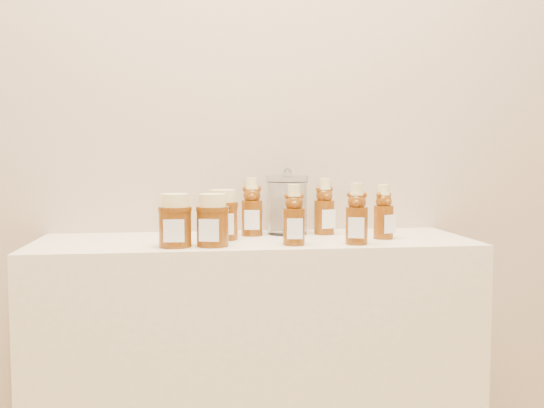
{
  "coord_description": "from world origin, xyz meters",
  "views": [
    {
      "loc": [
        -0.17,
        -0.11,
        1.13
      ],
      "look_at": [
        0.04,
        1.52,
        1.0
      ],
      "focal_mm": 40.0,
      "sensor_mm": 36.0,
      "label": 1
    }
  ],
  "objects": [
    {
      "name": "bear_bottle_back_mid",
      "position": [
        0.21,
        1.63,
        0.99
      ],
      "size": [
        0.08,
        0.08,
        0.19
      ],
      "primitive_type": null,
      "rotation": [
        0.0,
        0.0,
        0.22
      ],
      "color": "#592707",
      "rests_on": "display_table"
    },
    {
      "name": "bear_bottle_back_right",
      "position": [
        0.36,
        1.51,
        0.99
      ],
      "size": [
        0.08,
        0.08,
        0.17
      ],
      "primitive_type": null,
      "rotation": [
        0.0,
        0.0,
        0.38
      ],
      "color": "#592707",
      "rests_on": "display_table"
    },
    {
      "name": "glass_canister",
      "position": [
        0.11,
        1.65,
        0.99
      ],
      "size": [
        0.14,
        0.14,
        0.19
      ],
      "primitive_type": null,
      "rotation": [
        0.0,
        0.0,
        -0.17
      ],
      "color": "white",
      "rests_on": "display_table"
    },
    {
      "name": "honey_jar_back",
      "position": [
        -0.09,
        1.55,
        0.97
      ],
      "size": [
        0.09,
        0.09,
        0.14
      ],
      "primitive_type": null,
      "rotation": [
        0.0,
        0.0,
        0.05
      ],
      "color": "#592707",
      "rests_on": "display_table"
    },
    {
      "name": "honey_jar_left",
      "position": [
        -0.22,
        1.43,
        0.97
      ],
      "size": [
        0.09,
        0.09,
        0.14
      ],
      "primitive_type": null,
      "rotation": [
        0.0,
        0.0,
        -0.05
      ],
      "color": "#592707",
      "rests_on": "display_table"
    },
    {
      "name": "bear_bottle_back_left",
      "position": [
        0.0,
        1.63,
        1.0
      ],
      "size": [
        0.07,
        0.07,
        0.19
      ],
      "primitive_type": null,
      "rotation": [
        0.0,
        0.0,
        -0.11
      ],
      "color": "#592707",
      "rests_on": "display_table"
    },
    {
      "name": "bear_bottle_front_right",
      "position": [
        0.25,
        1.42,
        0.99
      ],
      "size": [
        0.08,
        0.08,
        0.18
      ],
      "primitive_type": null,
      "rotation": [
        0.0,
        0.0,
        -0.3
      ],
      "color": "#592707",
      "rests_on": "display_table"
    },
    {
      "name": "bear_bottle_front_left",
      "position": [
        0.09,
        1.43,
        0.99
      ],
      "size": [
        0.07,
        0.07,
        0.18
      ],
      "primitive_type": null,
      "rotation": [
        0.0,
        0.0,
        -0.09
      ],
      "color": "#592707",
      "rests_on": "display_table"
    },
    {
      "name": "wall_back",
      "position": [
        0.0,
        1.75,
        1.35
      ],
      "size": [
        3.5,
        0.02,
        2.7
      ],
      "primitive_type": "cube",
      "color": "tan",
      "rests_on": "ground"
    },
    {
      "name": "honey_jar_front",
      "position": [
        -0.12,
        1.43,
        0.97
      ],
      "size": [
        0.1,
        0.1,
        0.13
      ],
      "primitive_type": null,
      "rotation": [
        0.0,
        0.0,
        -0.26
      ],
      "color": "#592707",
      "rests_on": "display_table"
    },
    {
      "name": "display_table",
      "position": [
        0.0,
        1.55,
        0.45
      ],
      "size": [
        1.2,
        0.4,
        0.9
      ],
      "primitive_type": "cube",
      "color": "beige",
      "rests_on": "ground"
    }
  ]
}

